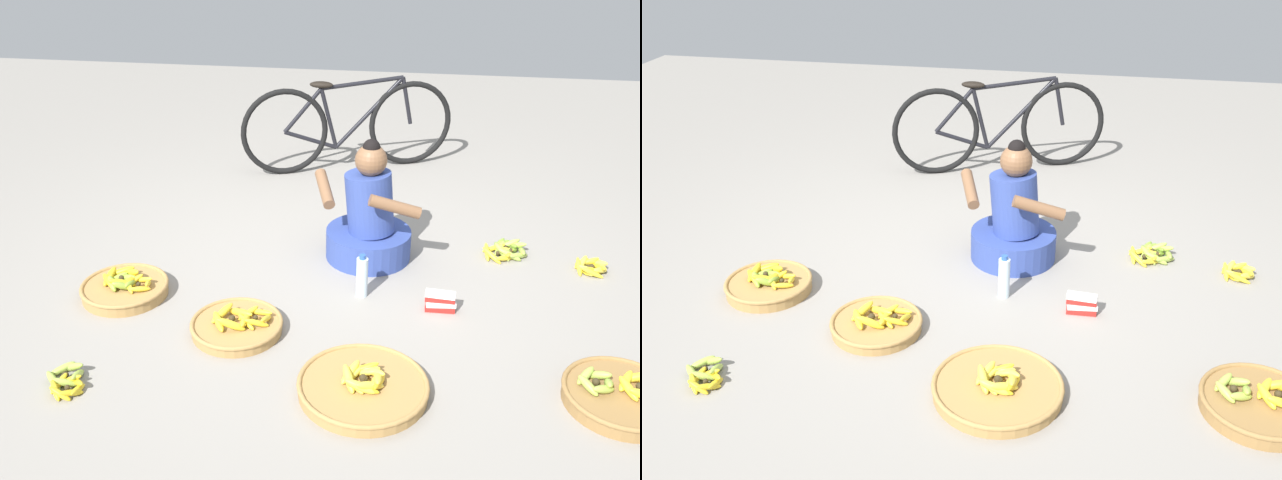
{
  "view_description": "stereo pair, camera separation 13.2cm",
  "coord_description": "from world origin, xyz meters",
  "views": [
    {
      "loc": [
        0.51,
        -3.57,
        2.1
      ],
      "look_at": [
        0.0,
        -0.2,
        0.35
      ],
      "focal_mm": 39.8,
      "sensor_mm": 36.0,
      "label": 1
    },
    {
      "loc": [
        0.64,
        -3.55,
        2.1
      ],
      "look_at": [
        0.0,
        -0.2,
        0.35
      ],
      "focal_mm": 39.8,
      "sensor_mm": 36.0,
      "label": 2
    }
  ],
  "objects": [
    {
      "name": "banana_basket_front_left",
      "position": [
        -0.37,
        -0.62,
        0.04
      ],
      "size": [
        0.48,
        0.48,
        0.15
      ],
      "color": "#A87F47",
      "rests_on": "ground"
    },
    {
      "name": "banana_basket_near_vendor",
      "position": [
        1.46,
        -0.91,
        0.05
      ],
      "size": [
        0.52,
        0.52,
        0.15
      ],
      "color": "olive",
      "rests_on": "ground"
    },
    {
      "name": "water_bottle",
      "position": [
        0.23,
        -0.17,
        0.12
      ],
      "size": [
        0.06,
        0.06,
        0.26
      ],
      "color": "silver",
      "rests_on": "ground"
    },
    {
      "name": "ground_plane",
      "position": [
        0.0,
        0.0,
        0.0
      ],
      "size": [
        10.0,
        10.0,
        0.0
      ],
      "primitive_type": "plane",
      "color": "gray"
    },
    {
      "name": "bicycle_leaning",
      "position": [
        -0.07,
        1.76,
        0.36
      ],
      "size": [
        1.61,
        0.65,
        0.73
      ],
      "color": "black",
      "rests_on": "ground"
    },
    {
      "name": "banana_basket_near_bicycle",
      "position": [
        0.32,
        -1.01,
        0.04
      ],
      "size": [
        0.6,
        0.6,
        0.14
      ],
      "color": "#A87F47",
      "rests_on": "ground"
    },
    {
      "name": "vendor_woman_front",
      "position": [
        0.22,
        0.3,
        0.24
      ],
      "size": [
        0.67,
        0.52,
        0.76
      ],
      "color": "#334793",
      "rests_on": "ground"
    },
    {
      "name": "loose_bananas_front_right",
      "position": [
        1.07,
        0.46,
        0.03
      ],
      "size": [
        0.31,
        0.29,
        0.1
      ],
      "color": "yellow",
      "rests_on": "ground"
    },
    {
      "name": "loose_bananas_back_left",
      "position": [
        1.56,
        0.32,
        0.03
      ],
      "size": [
        0.21,
        0.21,
        0.09
      ],
      "color": "yellow",
      "rests_on": "ground"
    },
    {
      "name": "packet_carton_stack",
      "position": [
        0.67,
        -0.26,
        0.06
      ],
      "size": [
        0.17,
        0.07,
        0.12
      ],
      "color": "red",
      "rests_on": "ground"
    },
    {
      "name": "loose_bananas_mid_right",
      "position": [
        -1.04,
        -1.16,
        0.03
      ],
      "size": [
        0.24,
        0.27,
        0.09
      ],
      "color": "#9EB747",
      "rests_on": "ground"
    },
    {
      "name": "banana_basket_back_right",
      "position": [
        -1.08,
        -0.36,
        0.05
      ],
      "size": [
        0.49,
        0.49,
        0.15
      ],
      "color": "#A87F47",
      "rests_on": "ground"
    }
  ]
}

